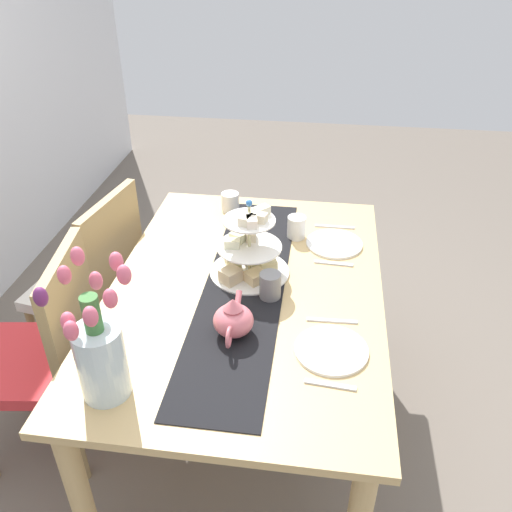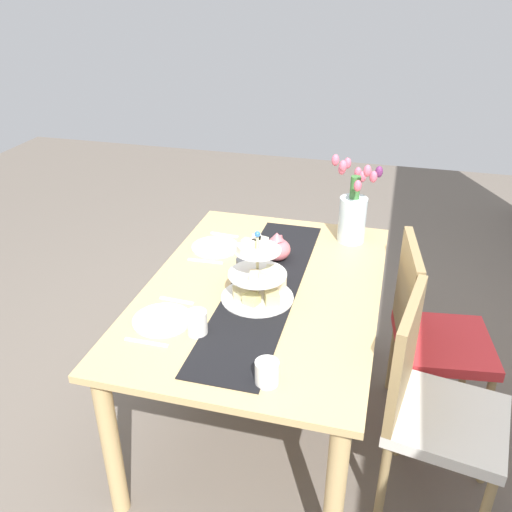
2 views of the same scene
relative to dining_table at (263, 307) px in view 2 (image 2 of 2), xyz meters
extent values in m
plane|color=#6B6056|center=(0.00, 0.00, -0.62)|extent=(8.00, 8.00, 0.00)
cube|color=tan|center=(0.00, 0.00, 0.09)|extent=(1.44, 0.98, 0.03)
cylinder|color=tan|center=(-0.65, -0.42, -0.27)|extent=(0.07, 0.07, 0.70)
cylinder|color=tan|center=(0.65, -0.42, -0.27)|extent=(0.07, 0.07, 0.70)
cylinder|color=tan|center=(-0.65, 0.42, -0.27)|extent=(0.07, 0.07, 0.70)
cylinder|color=tan|center=(0.65, 0.42, -0.27)|extent=(0.07, 0.07, 0.70)
cylinder|color=#9C8254|center=(-0.05, 0.99, -0.42)|extent=(0.04, 0.04, 0.41)
cylinder|color=#9C8254|center=(-0.40, 0.95, -0.42)|extent=(0.04, 0.04, 0.41)
cylinder|color=#9C8254|center=(0.00, 0.64, -0.42)|extent=(0.04, 0.04, 0.41)
cylinder|color=#9C8254|center=(-0.35, 0.59, -0.42)|extent=(0.04, 0.04, 0.41)
cube|color=red|center=(-0.20, 0.79, -0.19)|extent=(0.47, 0.47, 0.05)
cube|color=#9C8254|center=(-0.17, 0.60, 0.06)|extent=(0.42, 0.09, 0.45)
cylinder|color=#9C8254|center=(0.14, 1.00, -0.42)|extent=(0.04, 0.04, 0.41)
cylinder|color=#9C8254|center=(0.44, 0.58, -0.42)|extent=(0.04, 0.04, 0.41)
cylinder|color=#9C8254|center=(0.08, 0.64, -0.42)|extent=(0.04, 0.04, 0.41)
cube|color=silver|center=(0.29, 0.79, -0.19)|extent=(0.48, 0.48, 0.05)
cube|color=#9C8254|center=(0.26, 0.60, 0.06)|extent=(0.42, 0.10, 0.45)
cube|color=black|center=(0.00, 0.01, 0.10)|extent=(1.29, 0.29, 0.00)
cylinder|color=beige|center=(0.09, 0.00, 0.25)|extent=(0.01, 0.01, 0.28)
cylinder|color=white|center=(0.09, 0.00, 0.11)|extent=(0.30, 0.30, 0.01)
cylinder|color=white|center=(0.09, 0.00, 0.22)|extent=(0.24, 0.24, 0.01)
cylinder|color=white|center=(0.09, 0.00, 0.33)|extent=(0.19, 0.19, 0.01)
cube|color=#D2CC85|center=(0.15, -0.01, 0.13)|extent=(0.07, 0.07, 0.04)
cube|color=#D2C48A|center=(0.13, 0.07, 0.14)|extent=(0.08, 0.07, 0.05)
cube|color=beige|center=(0.02, 0.06, 0.14)|extent=(0.09, 0.09, 0.05)
cube|color=beige|center=(0.03, -0.03, 0.13)|extent=(0.09, 0.09, 0.04)
cube|color=beige|center=(0.11, -0.07, 0.13)|extent=(0.08, 0.08, 0.04)
cube|color=beige|center=(0.14, 0.00, 0.24)|extent=(0.06, 0.04, 0.03)
cube|color=beige|center=(0.12, 0.05, 0.24)|extent=(0.06, 0.07, 0.03)
cube|color=beige|center=(0.08, 0.06, 0.24)|extent=(0.04, 0.06, 0.03)
cube|color=beige|center=(0.06, 0.01, 0.35)|extent=(0.06, 0.05, 0.03)
cube|color=#F3E4CB|center=(0.05, -0.02, 0.35)|extent=(0.06, 0.05, 0.03)
cube|color=beige|center=(0.09, -0.04, 0.35)|extent=(0.05, 0.06, 0.03)
cube|color=#F0E8C8|center=(0.14, -0.04, 0.35)|extent=(0.07, 0.06, 0.03)
sphere|color=#3370B7|center=(0.09, 0.00, 0.40)|extent=(0.02, 0.02, 0.02)
ellipsoid|color=#D66B75|center=(-0.26, 0.00, 0.16)|extent=(0.13, 0.13, 0.10)
cone|color=#D66B75|center=(-0.26, 0.00, 0.22)|extent=(0.06, 0.06, 0.04)
cylinder|color=#D66B75|center=(-0.17, 0.00, 0.17)|extent=(0.07, 0.02, 0.06)
torus|color=#D66B75|center=(-0.34, 0.00, 0.16)|extent=(0.07, 0.01, 0.07)
cylinder|color=silver|center=(-0.55, 0.31, 0.22)|extent=(0.14, 0.14, 0.23)
cylinder|color=#3D7538|center=(-0.55, 0.31, 0.38)|extent=(0.05, 0.05, 0.12)
ellipsoid|color=#E5607A|center=(-0.46, 0.33, 0.43)|extent=(0.04, 0.04, 0.06)
ellipsoid|color=#E5607A|center=(-0.46, 0.37, 0.50)|extent=(0.04, 0.04, 0.06)
ellipsoid|color=#E5607A|center=(-0.50, 0.39, 0.46)|extent=(0.04, 0.04, 0.06)
ellipsoid|color=#6B2860|center=(-0.59, 0.41, 0.46)|extent=(0.04, 0.04, 0.06)
ellipsoid|color=#E5607A|center=(-0.62, 0.34, 0.42)|extent=(0.04, 0.04, 0.06)
ellipsoid|color=#E5607A|center=(-0.66, 0.31, 0.42)|extent=(0.04, 0.04, 0.06)
ellipsoid|color=#E5607A|center=(-0.65, 0.26, 0.47)|extent=(0.04, 0.04, 0.06)
ellipsoid|color=#E5607A|center=(-0.58, 0.24, 0.46)|extent=(0.04, 0.04, 0.06)
ellipsoid|color=#E5607A|center=(-0.54, 0.21, 0.51)|extent=(0.04, 0.04, 0.06)
ellipsoid|color=#E5607A|center=(-0.48, 0.25, 0.51)|extent=(0.04, 0.04, 0.06)
cylinder|color=white|center=(0.58, 0.16, 0.15)|extent=(0.08, 0.08, 0.08)
cylinder|color=white|center=(-0.30, -0.31, 0.11)|extent=(0.23, 0.23, 0.01)
cube|color=silver|center=(-0.44, -0.31, 0.11)|extent=(0.03, 0.15, 0.01)
cube|color=silver|center=(-0.15, -0.31, 0.11)|extent=(0.02, 0.17, 0.01)
cylinder|color=white|center=(0.34, -0.31, 0.11)|extent=(0.23, 0.23, 0.01)
cube|color=silver|center=(0.20, -0.31, 0.11)|extent=(0.02, 0.15, 0.01)
cube|color=silver|center=(0.49, -0.31, 0.11)|extent=(0.01, 0.17, 0.01)
cylinder|color=slate|center=(-0.05, -0.09, 0.15)|extent=(0.08, 0.08, 0.09)
cylinder|color=white|center=(0.38, -0.15, 0.15)|extent=(0.08, 0.08, 0.09)
camera|label=1|loc=(-1.55, -0.25, 1.25)|focal=37.45mm
camera|label=2|loc=(1.93, 0.48, 1.32)|focal=38.19mm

